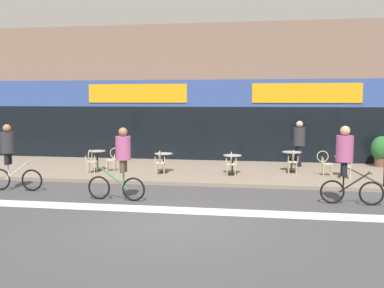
% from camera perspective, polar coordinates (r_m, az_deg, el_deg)
% --- Properties ---
extents(ground_plane, '(120.00, 120.00, 0.00)m').
position_cam_1_polar(ground_plane, '(10.50, -2.35, -10.13)').
color(ground_plane, '#424244').
extents(sidewalk_slab, '(40.00, 5.50, 0.12)m').
position_cam_1_polar(sidewalk_slab, '(17.49, 2.49, -3.50)').
color(sidewalk_slab, gray).
rests_on(sidewalk_slab, ground).
extents(storefront_facade, '(40.00, 4.06, 6.19)m').
position_cam_1_polar(storefront_facade, '(21.95, 4.01, 6.29)').
color(storefront_facade, '#7F6656').
rests_on(storefront_facade, ground).
extents(bike_lane_stripe, '(36.00, 0.70, 0.01)m').
position_cam_1_polar(bike_lane_stripe, '(11.71, -1.07, -8.43)').
color(bike_lane_stripe, silver).
rests_on(bike_lane_stripe, ground).
extents(bistro_table_0, '(0.63, 0.63, 0.78)m').
position_cam_1_polar(bistro_table_0, '(17.56, -11.95, -1.59)').
color(bistro_table_0, black).
rests_on(bistro_table_0, sidewalk_slab).
extents(bistro_table_1, '(0.68, 0.68, 0.72)m').
position_cam_1_polar(bistro_table_1, '(16.89, -3.60, -1.88)').
color(bistro_table_1, black).
rests_on(bistro_table_1, sidewalk_slab).
extents(bistro_table_2, '(0.67, 0.67, 0.70)m').
position_cam_1_polar(bistro_table_2, '(16.54, 5.15, -2.10)').
color(bistro_table_2, black).
rests_on(bistro_table_2, sidewalk_slab).
extents(bistro_table_3, '(0.73, 0.73, 0.75)m').
position_cam_1_polar(bistro_table_3, '(17.46, 12.54, -1.66)').
color(bistro_table_3, black).
rests_on(bistro_table_3, sidewalk_slab).
extents(bistro_table_4, '(0.62, 0.62, 0.71)m').
position_cam_1_polar(bistro_table_4, '(16.87, 18.67, -2.22)').
color(bistro_table_4, black).
rests_on(bistro_table_4, sidewalk_slab).
extents(cafe_chair_0_near, '(0.42, 0.59, 0.90)m').
position_cam_1_polar(cafe_chair_0_near, '(16.98, -12.70, -1.95)').
color(cafe_chair_0_near, beige).
rests_on(cafe_chair_0_near, sidewalk_slab).
extents(cafe_chair_0_side, '(0.60, 0.45, 0.90)m').
position_cam_1_polar(cafe_chair_0_side, '(17.35, -10.01, -1.73)').
color(cafe_chair_0_side, beige).
rests_on(cafe_chair_0_side, sidewalk_slab).
extents(cafe_chair_1_near, '(0.44, 0.59, 0.90)m').
position_cam_1_polar(cafe_chair_1_near, '(16.28, -4.07, -2.15)').
color(cafe_chair_1_near, beige).
rests_on(cafe_chair_1_near, sidewalk_slab).
extents(cafe_chair_2_near, '(0.43, 0.59, 0.90)m').
position_cam_1_polar(cafe_chair_2_near, '(15.91, 5.00, -2.34)').
color(cafe_chair_2_near, beige).
rests_on(cafe_chair_2_near, sidewalk_slab).
extents(cafe_chair_3_near, '(0.43, 0.59, 0.90)m').
position_cam_1_polar(cafe_chair_3_near, '(16.84, 12.68, -2.01)').
color(cafe_chair_3_near, beige).
rests_on(cafe_chair_3_near, sidewalk_slab).
extents(cafe_chair_4_near, '(0.44, 0.59, 0.90)m').
position_cam_1_polar(cafe_chair_4_near, '(16.26, 18.99, -2.46)').
color(cafe_chair_4_near, beige).
rests_on(cafe_chair_4_near, sidewalk_slab).
extents(cafe_chair_4_side, '(0.57, 0.40, 0.90)m').
position_cam_1_polar(cafe_chair_4_side, '(16.78, 16.56, -2.14)').
color(cafe_chair_4_side, beige).
rests_on(cafe_chair_4_side, sidewalk_slab).
extents(planter_pot, '(0.84, 0.84, 1.25)m').
position_cam_1_polar(planter_pot, '(19.77, 22.93, -0.74)').
color(planter_pot, brown).
rests_on(planter_pot, sidewalk_slab).
extents(cyclist_0, '(1.67, 0.52, 2.15)m').
position_cam_1_polar(cyclist_0, '(12.87, 18.98, -1.67)').
color(cyclist_0, black).
rests_on(cyclist_0, ground).
extents(cyclist_1, '(1.75, 0.48, 2.09)m').
position_cam_1_polar(cyclist_1, '(15.13, -22.14, -1.03)').
color(cyclist_1, black).
rests_on(cyclist_1, ground).
extents(cyclist_2, '(1.72, 0.51, 2.08)m').
position_cam_1_polar(cyclist_2, '(12.79, -8.96, -1.83)').
color(cyclist_2, black).
rests_on(cyclist_2, ground).
extents(pedestrian_near_end, '(0.57, 0.57, 1.86)m').
position_cam_1_polar(pedestrian_near_end, '(18.79, 13.46, 0.58)').
color(pedestrian_near_end, black).
rests_on(pedestrian_near_end, sidewalk_slab).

